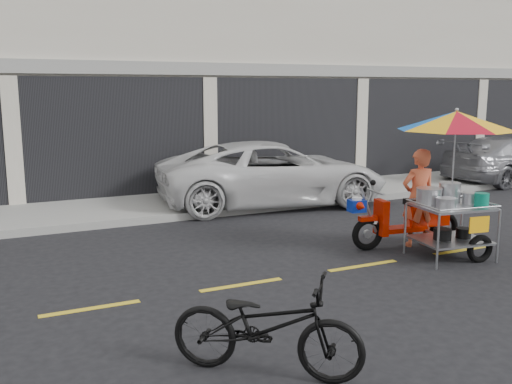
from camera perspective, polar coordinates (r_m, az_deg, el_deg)
name	(u,v)px	position (r m, az deg, el deg)	size (l,w,h in m)	color
ground	(363,266)	(8.80, 10.65, -7.28)	(90.00, 90.00, 0.00)	black
sidewalk	(225,198)	(13.48, -3.07, -0.63)	(45.00, 3.00, 0.15)	gray
shophouse_block	(246,38)	(19.09, -1.04, 15.13)	(36.00, 8.11, 10.40)	beige
centerline	(363,266)	(8.80, 10.65, -7.25)	(42.00, 0.10, 0.01)	gold
white_pickup	(273,173)	(13.00, 1.69, 1.89)	(2.42, 5.24, 1.46)	silver
silver_pickup	(512,159)	(17.78, 24.25, 3.00)	(1.81, 4.46, 1.30)	gray
near_bicycle	(267,326)	(5.39, 1.06, -13.26)	(0.63, 1.82, 0.96)	black
food_vendor_rig	(440,163)	(9.50, 17.94, 2.79)	(2.33, 2.08, 2.35)	black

